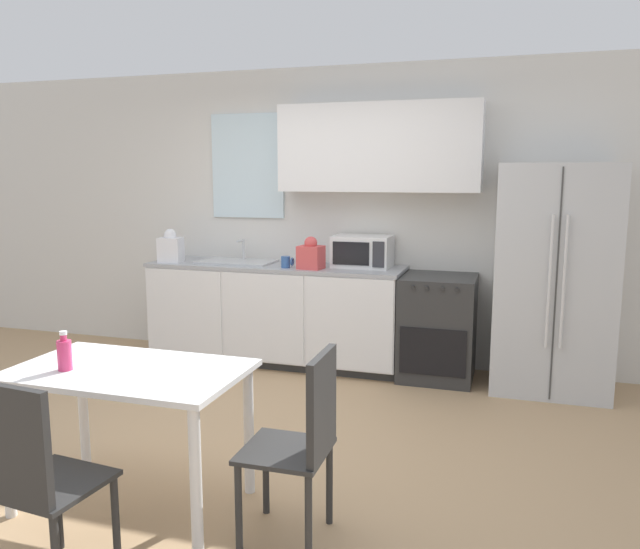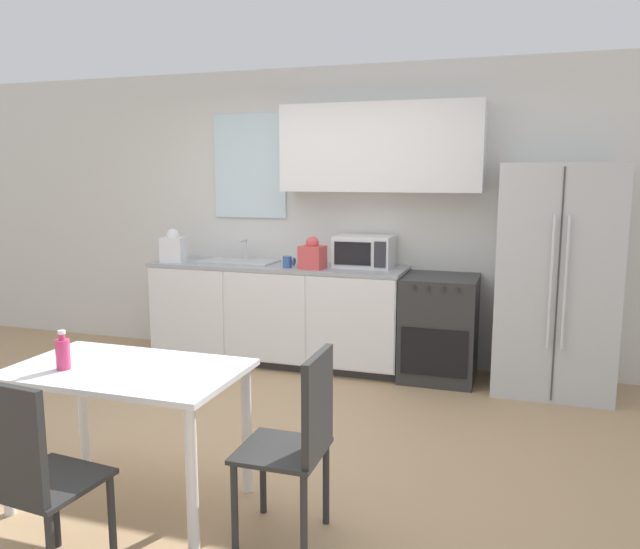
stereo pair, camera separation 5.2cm
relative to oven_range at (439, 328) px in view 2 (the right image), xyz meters
name	(u,v)px [view 2 (the right image)]	position (x,y,z in m)	size (l,w,h in m)	color
ground_plane	(240,439)	(-1.08, -1.69, -0.44)	(12.00, 12.00, 0.00)	tan
wall_back	(338,204)	(-1.00, 0.31, 1.02)	(12.00, 0.38, 2.70)	silver
kitchen_counter	(277,313)	(-1.49, 0.00, 0.02)	(2.36, 0.64, 0.92)	#333333
oven_range	(439,328)	(0.00, 0.00, 0.00)	(0.62, 0.64, 0.89)	#2D2D2D
refrigerator	(556,280)	(0.90, -0.03, 0.47)	(0.90, 0.72, 1.82)	silver
kitchen_sink	(239,261)	(-1.87, 0.01, 0.49)	(0.69, 0.40, 0.21)	#B7BABC
microwave	(364,251)	(-0.69, 0.10, 0.62)	(0.51, 0.37, 0.28)	silver
coffee_mug	(288,262)	(-1.32, -0.15, 0.53)	(0.11, 0.08, 0.10)	#335999
grocery_bag_0	(173,247)	(-2.47, -0.14, 0.62)	(0.23, 0.20, 0.31)	white
grocery_bag_1	(312,255)	(-1.09, -0.15, 0.60)	(0.23, 0.20, 0.28)	#D14C4C
dining_table	(127,388)	(-1.28, -2.60, 0.19)	(1.19, 0.71, 0.75)	white
dining_chair_near	(29,471)	(-1.24, -3.33, 0.09)	(0.44, 0.44, 0.93)	#282828
dining_chair_side	(301,434)	(-0.31, -2.64, 0.09)	(0.40, 0.40, 0.93)	#282828
drink_bottle	(63,353)	(-1.57, -2.72, 0.39)	(0.07, 0.07, 0.20)	#DB386B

